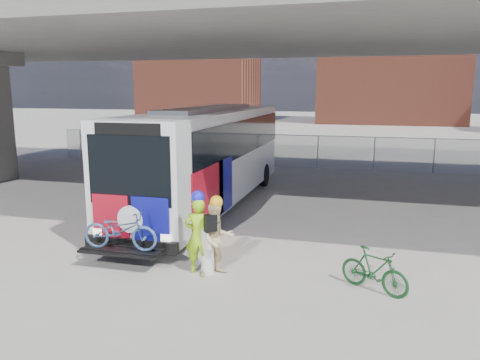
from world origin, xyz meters
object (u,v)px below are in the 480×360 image
at_px(bus, 209,150).
at_px(cyclist_hivis, 199,234).
at_px(bike_parked, 374,270).
at_px(cyclist_tan, 217,238).
at_px(bollard, 207,249).

distance_m(bus, cyclist_hivis, 6.69).
xyz_separation_m(cyclist_hivis, bike_parked, (4.01, 0.00, -0.49)).
height_order(cyclist_tan, bike_parked, cyclist_tan).
bearing_deg(cyclist_hivis, cyclist_tan, 168.47).
relative_size(bollard, bike_parked, 0.72).
relative_size(bollard, cyclist_tan, 0.60).
bearing_deg(bollard, cyclist_tan, -0.65).
bearing_deg(bus, bike_parked, -46.80).
relative_size(cyclist_tan, bike_parked, 1.20).
relative_size(bus, cyclist_hivis, 6.45).
bearing_deg(bike_parked, bollard, 119.62).
height_order(bollard, bike_parked, bollard).
height_order(bus, cyclist_hivis, bus).
distance_m(bus, cyclist_tan, 6.85).
xyz_separation_m(cyclist_hivis, cyclist_tan, (0.45, -0.00, -0.06)).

